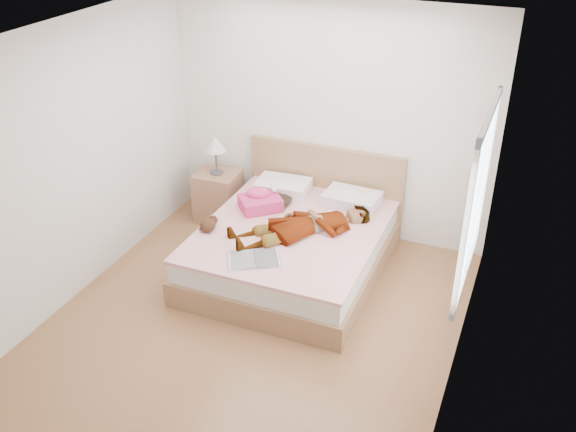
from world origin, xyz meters
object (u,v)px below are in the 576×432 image
object	(u,v)px
woman	(304,222)
plush_toy	(209,224)
phone	(274,188)
towel	(260,201)
magazine	(254,259)
nightstand	(218,192)
bed	(295,244)
coffee_mug	(282,233)

from	to	relation	value
woman	plush_toy	world-z (taller)	woman
phone	towel	world-z (taller)	phone
woman	magazine	bearing A→B (deg)	-62.92
plush_toy	nightstand	distance (m)	1.18
woman	phone	world-z (taller)	phone
phone	plush_toy	distance (m)	0.85
phone	woman	bearing A→B (deg)	-83.10
magazine	plush_toy	size ratio (longest dim) A/B	2.42
magazine	plush_toy	distance (m)	0.74
phone	bed	distance (m)	0.65
woman	bed	world-z (taller)	bed
bed	nightstand	world-z (taller)	nightstand
coffee_mug	bed	bearing A→B (deg)	85.78
nightstand	plush_toy	bearing A→B (deg)	-66.09
plush_toy	towel	bearing A→B (deg)	65.62
towel	woman	bearing A→B (deg)	-23.87
nightstand	woman	bearing A→B (deg)	-27.69
bed	magazine	distance (m)	0.81
coffee_mug	nightstand	world-z (taller)	nightstand
magazine	nightstand	xyz separation A→B (m)	(-1.12, 1.39, -0.17)
woman	plush_toy	bearing A→B (deg)	-113.01
phone	nightstand	bearing A→B (deg)	115.61
woman	plush_toy	size ratio (longest dim) A/B	6.38
plush_toy	nightstand	xyz separation A→B (m)	(-0.47, 1.05, -0.23)
phone	towel	bearing A→B (deg)	-172.47
towel	plush_toy	distance (m)	0.67
phone	magazine	distance (m)	1.13
coffee_mug	plush_toy	size ratio (longest dim) A/B	0.48
magazine	plush_toy	world-z (taller)	plush_toy
bed	nightstand	xyz separation A→B (m)	(-1.22, 0.62, 0.07)
woman	coffee_mug	size ratio (longest dim) A/B	13.33
magazine	coffee_mug	xyz separation A→B (m)	(0.08, 0.48, 0.04)
magazine	coffee_mug	bearing A→B (deg)	80.99
woman	plush_toy	xyz separation A→B (m)	(-0.88, -0.35, -0.04)
woman	magazine	distance (m)	0.72
woman	bed	distance (m)	0.37
phone	magazine	bearing A→B (deg)	-120.30
coffee_mug	plush_toy	distance (m)	0.74
phone	coffee_mug	xyz separation A→B (m)	(0.35, -0.60, -0.16)
bed	plush_toy	xyz separation A→B (m)	(-0.75, -0.44, 0.30)
phone	bed	world-z (taller)	bed
towel	coffee_mug	distance (m)	0.65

